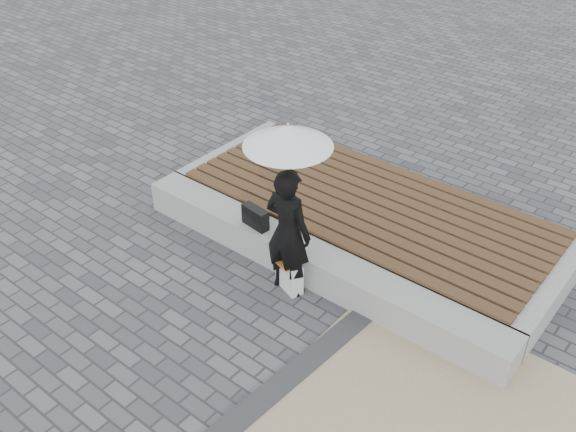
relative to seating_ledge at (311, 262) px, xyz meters
The scene contains 10 objects.
ground 1.61m from the seating_ledge, 90.00° to the right, with size 80.00×80.00×0.00m, color #525257.
edging_band 2.24m from the seating_ledge, 70.35° to the right, with size 0.25×5.20×0.04m, color #323234.
seating_ledge is the anchor object (origin of this frame).
timber_platform 1.20m from the seating_ledge, 90.00° to the left, with size 5.00×2.00×0.40m, color #A2A29D.
timber_decking 1.22m from the seating_ledge, 90.00° to the left, with size 4.60×2.00×0.04m, color brown, non-canonical shape.
woman 0.68m from the seating_ledge, 101.08° to the right, with size 0.57×0.38×1.57m, color black.
parasol 1.79m from the seating_ledge, 101.08° to the right, with size 0.92×0.92×1.17m.
handbag 0.85m from the seating_ledge, behind, with size 0.36×0.13×0.26m, color black.
canvas_tote 0.34m from the seating_ledge, 99.19° to the right, with size 0.37×0.15×0.39m, color silver.
magazine 0.43m from the seating_ledge, 98.01° to the right, with size 0.26×0.19×0.01m, color #F73542.
Camera 1 is at (3.49, -3.15, 4.89)m, focal length 40.22 mm.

